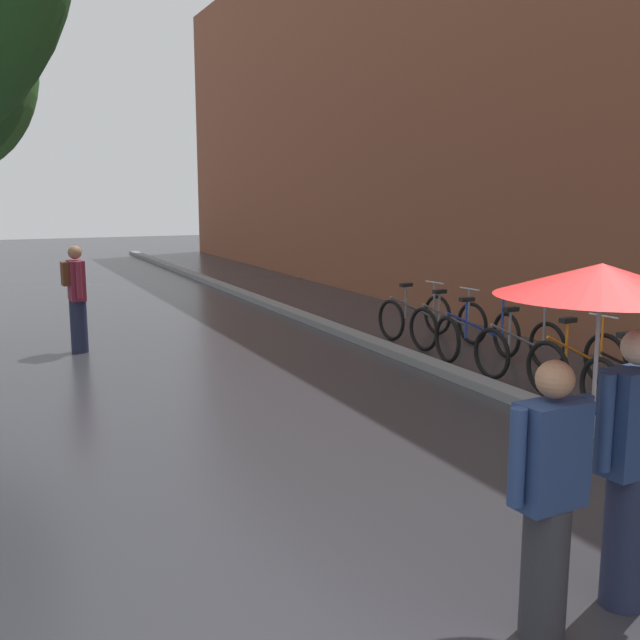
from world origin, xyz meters
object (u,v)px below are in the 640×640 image
parked_bicycle_1 (638,382)px  parked_bicycle_4 (477,335)px  parked_bicycle_6 (415,316)px  parked_bicycle_3 (520,348)px  parked_bicycle_5 (448,325)px  parked_bicycle_2 (577,362)px  couple_under_umbrella (597,386)px  pedestrian_walking_midground (76,296)px

parked_bicycle_1 → parked_bicycle_4: 3.02m
parked_bicycle_1 → parked_bicycle_6: 4.92m
parked_bicycle_3 → parked_bicycle_5: 1.93m
parked_bicycle_2 → parked_bicycle_6: 3.87m
parked_bicycle_3 → parked_bicycle_4: size_ratio=0.99×
parked_bicycle_3 → parked_bicycle_6: bearing=87.8°
parked_bicycle_5 → couple_under_umbrella: (-3.74, -6.81, 1.04)m
couple_under_umbrella → parked_bicycle_2: bearing=46.7°
couple_under_umbrella → pedestrian_walking_midground: bearing=101.1°
parked_bicycle_1 → couple_under_umbrella: bearing=-141.4°
parked_bicycle_3 → couple_under_umbrella: couple_under_umbrella is taller
parked_bicycle_3 → parked_bicycle_6: same height
parked_bicycle_2 → parked_bicycle_6: same height
parked_bicycle_4 → parked_bicycle_5: same height
parked_bicycle_5 → parked_bicycle_6: 0.96m
parked_bicycle_1 → parked_bicycle_5: same height
parked_bicycle_1 → parked_bicycle_2: size_ratio=1.03×
parked_bicycle_2 → parked_bicycle_6: (0.03, 3.87, 0.00)m
couple_under_umbrella → pedestrian_walking_midground: couple_under_umbrella is taller
parked_bicycle_5 → parked_bicycle_4: bearing=-97.8°
couple_under_umbrella → parked_bicycle_4: bearing=58.4°
parked_bicycle_6 → pedestrian_walking_midground: (-5.45, 1.18, 0.52)m
parked_bicycle_3 → parked_bicycle_2: bearing=-85.0°
parked_bicycle_3 → couple_under_umbrella: size_ratio=0.53×
parked_bicycle_4 → pedestrian_walking_midground: bearing=150.1°
parked_bicycle_2 → pedestrian_walking_midground: 7.43m
parked_bicycle_5 → pedestrian_walking_midground: (-5.48, 2.14, 0.52)m
parked_bicycle_2 → pedestrian_walking_midground: (-5.42, 5.05, 0.52)m
parked_bicycle_3 → parked_bicycle_4: bearing=88.9°
parked_bicycle_2 → parked_bicycle_4: 1.97m
parked_bicycle_1 → couple_under_umbrella: (-3.58, -2.85, 1.04)m
parked_bicycle_2 → parked_bicycle_3: same height
parked_bicycle_4 → pedestrian_walking_midground: size_ratio=0.67×
parked_bicycle_3 → parked_bicycle_4: (0.02, 0.99, 0.00)m
pedestrian_walking_midground → parked_bicycle_2: bearing=-42.9°
parked_bicycle_1 → parked_bicycle_5: bearing=87.7°
parked_bicycle_2 → couple_under_umbrella: size_ratio=0.53×
parked_bicycle_6 → pedestrian_walking_midground: pedestrian_walking_midground is taller
parked_bicycle_6 → couple_under_umbrella: couple_under_umbrella is taller
parked_bicycle_1 → parked_bicycle_6: size_ratio=1.00×
parked_bicycle_2 → parked_bicycle_5: bearing=88.8°
parked_bicycle_1 → parked_bicycle_5: (0.16, 3.95, 0.00)m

